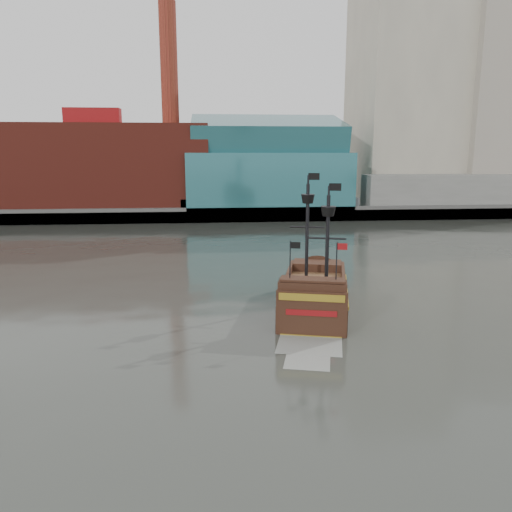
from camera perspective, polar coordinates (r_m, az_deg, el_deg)
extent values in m
plane|color=#2C2E29|center=(27.73, -2.93, -14.21)|extent=(400.00, 400.00, 0.00)
cube|color=slate|center=(117.44, -4.86, 6.32)|extent=(220.00, 60.00, 2.00)
cube|color=#4C4C49|center=(88.08, -4.68, 4.69)|extent=(220.00, 1.00, 2.60)
cube|color=maroon|center=(99.20, -17.83, 9.72)|extent=(42.00, 18.00, 15.00)
cube|color=#28656C|center=(95.67, 1.28, 8.72)|extent=(30.00, 16.00, 10.00)
cube|color=#B4AD95|center=(113.34, 16.73, 17.85)|extent=(20.00, 22.00, 46.00)
cube|color=gray|center=(117.19, 25.85, 15.01)|extent=(18.00, 18.00, 38.00)
cube|color=#B4AD95|center=(133.06, 18.17, 18.09)|extent=(24.00, 20.00, 52.00)
cube|color=slate|center=(103.48, 23.11, 6.91)|extent=(40.00, 6.00, 6.00)
cylinder|color=maroon|center=(100.41, -9.92, 20.73)|extent=(3.20, 3.20, 22.00)
cube|color=#28656C|center=(95.57, 1.30, 13.52)|extent=(28.00, 14.94, 8.78)
cube|color=black|center=(39.70, 6.71, -5.23)|extent=(7.55, 12.48, 2.52)
cube|color=#512E1D|center=(39.31, 6.76, -3.26)|extent=(6.80, 11.23, 0.29)
cube|color=black|center=(43.75, 7.01, -1.26)|extent=(4.57, 3.27, 0.97)
cube|color=black|center=(34.26, 6.46, -4.26)|extent=(4.85, 2.63, 1.75)
cube|color=black|center=(33.87, 6.33, -7.20)|extent=(4.67, 1.40, 3.88)
cube|color=olive|center=(33.27, 6.38, -4.75)|extent=(4.25, 1.14, 0.49)
cube|color=maroon|center=(33.59, 6.34, -6.50)|extent=(3.31, 0.91, 0.39)
cylinder|color=black|center=(39.95, 5.86, 2.77)|extent=(0.33, 0.33, 7.57)
cylinder|color=black|center=(36.79, 8.15, 1.47)|extent=(0.33, 0.33, 6.99)
cone|color=black|center=(39.63, 5.94, 6.51)|extent=(1.30, 1.30, 0.68)
cone|color=black|center=(36.45, 8.26, 5.07)|extent=(1.30, 1.30, 0.68)
cube|color=black|center=(39.48, 6.64, 9.02)|extent=(0.85, 0.24, 0.53)
cube|color=black|center=(36.29, 9.03, 7.79)|extent=(0.85, 0.24, 0.53)
cube|color=#9A9F9A|center=(32.75, 6.15, -10.04)|extent=(4.85, 4.40, 0.02)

